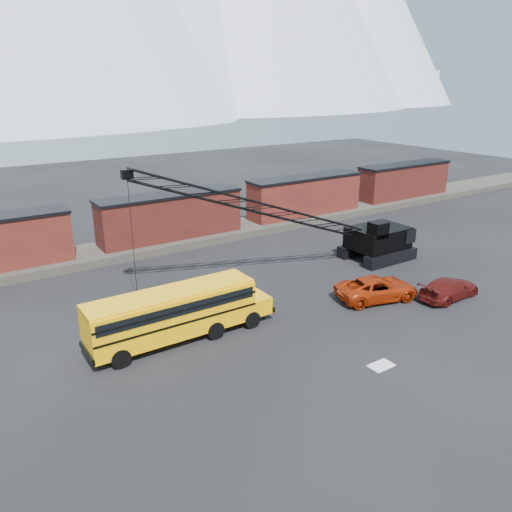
# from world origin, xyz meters

# --- Properties ---
(ground) EXTENTS (160.00, 160.00, 0.00)m
(ground) POSITION_xyz_m (0.00, 0.00, 0.00)
(ground) COLOR black
(ground) RESTS_ON ground
(gravel_berm) EXTENTS (120.00, 5.00, 0.70)m
(gravel_berm) POSITION_xyz_m (0.00, 22.00, 0.35)
(gravel_berm) COLOR #4D473F
(gravel_berm) RESTS_ON ground
(boxcar_mid) EXTENTS (13.70, 3.10, 4.17)m
(boxcar_mid) POSITION_xyz_m (0.00, 22.00, 2.76)
(boxcar_mid) COLOR #4F1916
(boxcar_mid) RESTS_ON gravel_berm
(boxcar_east_near) EXTENTS (13.70, 3.10, 4.17)m
(boxcar_east_near) POSITION_xyz_m (16.00, 22.00, 2.76)
(boxcar_east_near) COLOR #4C1516
(boxcar_east_near) RESTS_ON gravel_berm
(boxcar_east_far) EXTENTS (13.70, 3.10, 4.17)m
(boxcar_east_far) POSITION_xyz_m (32.00, 22.00, 2.76)
(boxcar_east_far) COLOR #4F1916
(boxcar_east_far) RESTS_ON gravel_berm
(snow_patch) EXTENTS (1.40, 0.90, 0.02)m
(snow_patch) POSITION_xyz_m (0.50, -4.00, 0.01)
(snow_patch) COLOR silver
(snow_patch) RESTS_ON ground
(school_bus) EXTENTS (11.65, 2.65, 3.19)m
(school_bus) POSITION_xyz_m (-7.40, 4.78, 1.79)
(school_bus) COLOR #FFAA05
(school_bus) RESTS_ON ground
(red_pickup) EXTENTS (6.40, 4.16, 1.64)m
(red_pickup) POSITION_xyz_m (6.77, 2.36, 0.82)
(red_pickup) COLOR #9D2507
(red_pickup) RESTS_ON ground
(maroon_suv) EXTENTS (5.16, 2.22, 1.48)m
(maroon_suv) POSITION_xyz_m (11.19, -0.32, 0.74)
(maroon_suv) COLOR #4F100E
(maroon_suv) RESTS_ON ground
(crawler_crane) EXTENTS (24.17, 4.84, 9.57)m
(crawler_crane) POSITION_xyz_m (2.88, 9.66, 5.41)
(crawler_crane) COLOR black
(crawler_crane) RESTS_ON ground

